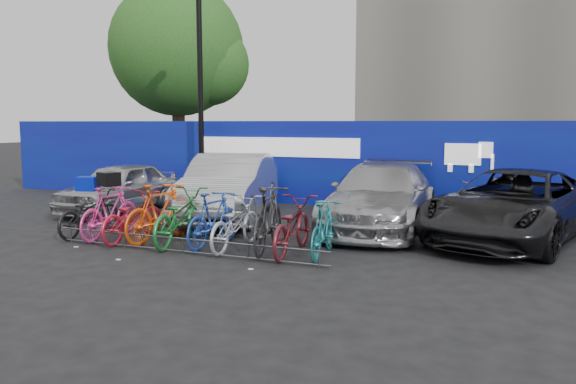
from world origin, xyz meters
The scene contains 21 objects.
ground centered at (0.00, 0.00, 0.00)m, with size 100.00×100.00×0.00m, color black.
hoarding centered at (0.01, 6.00, 1.20)m, with size 22.00×0.18×2.40m.
tree centered at (-6.77, 10.06, 5.07)m, with size 5.40×5.20×7.80m.
lamppost centered at (-3.20, 5.40, 3.27)m, with size 0.25×0.50×6.11m.
bike_rack centered at (0.00, -0.60, 0.16)m, with size 5.60×0.03×0.30m.
car_0 centered at (-4.24, 2.93, 0.66)m, with size 1.55×3.85×1.31m, color #ADADB2.
car_1 centered at (-0.97, 2.99, 0.80)m, with size 1.68×4.83×1.59m, color #ACADB1.
car_2 centered at (2.73, 3.17, 0.72)m, with size 2.03×4.99×1.45m, color #A4A3A7.
car_3 centered at (5.48, 2.89, 0.71)m, with size 2.36×5.12×1.42m, color black.
bike_0 centered at (-2.76, 0.11, 0.47)m, with size 0.62×1.79×0.94m, color black.
bike_1 centered at (-2.14, 0.02, 0.54)m, with size 0.51×1.80×1.08m, color #EA3C99.
bike_2 centered at (-1.57, 0.01, 0.48)m, with size 0.64×1.84×0.96m, color red.
bike_3 centered at (-1.03, 0.17, 0.58)m, with size 0.55×1.94×1.16m, color #F45412.
bike_4 centered at (-0.52, 0.08, 0.54)m, with size 0.71×2.04×1.07m, color #1B7A31.
bike_5 centered at (0.21, 0.14, 0.53)m, with size 0.50×1.76×1.06m, color #2445A2.
bike_6 centered at (0.69, 0.10, 0.49)m, with size 0.65×1.85×0.97m, color #B4B8BD.
bike_7 centered at (1.34, 0.17, 0.61)m, with size 0.57×2.01×1.21m, color #29282B.
bike_8 centered at (1.81, 0.13, 0.51)m, with size 0.68×1.94×1.02m, color maroon.
bike_9 centered at (2.41, 0.16, 0.50)m, with size 0.47×1.66×1.00m, color #1A7880.
cargo_crate centered at (-2.76, 0.11, 1.09)m, with size 0.41×0.31×0.29m, color #0417A9.
cargo_topcase centered at (-2.14, 0.02, 1.22)m, with size 0.38×0.34×0.28m, color black.
Camera 1 is at (5.52, -9.04, 2.36)m, focal length 35.00 mm.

